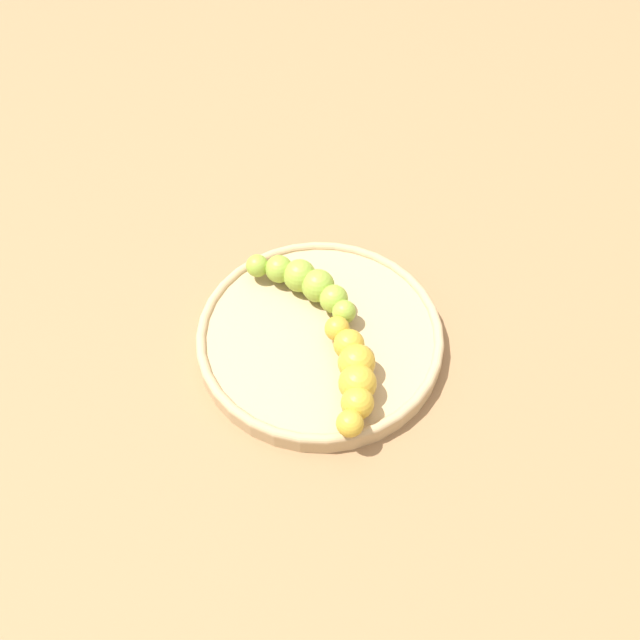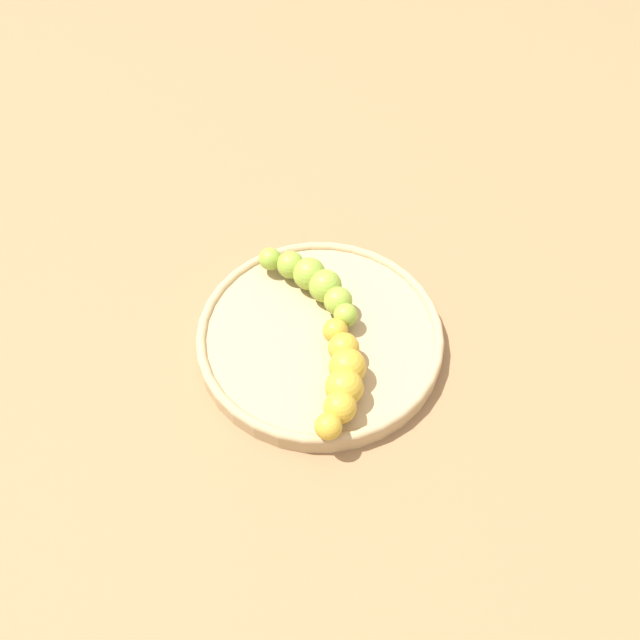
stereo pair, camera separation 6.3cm
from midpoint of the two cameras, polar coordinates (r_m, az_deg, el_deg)
The scene contains 4 objects.
ground_plane at distance 0.66m, azimuth 2.72°, elevation -2.20°, with size 2.40×2.40×0.00m, color #936D47.
fruit_bowl at distance 0.65m, azimuth 2.77°, elevation -1.57°, with size 0.25×0.25×0.02m.
banana_green at distance 0.66m, azimuth 2.21°, elevation 3.23°, with size 0.08×0.12×0.03m.
banana_spotted at distance 0.59m, azimuth 5.08°, elevation -5.24°, with size 0.06×0.12×0.04m.
Camera 2 is at (-0.11, -0.37, 0.53)m, focal length 35.98 mm.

